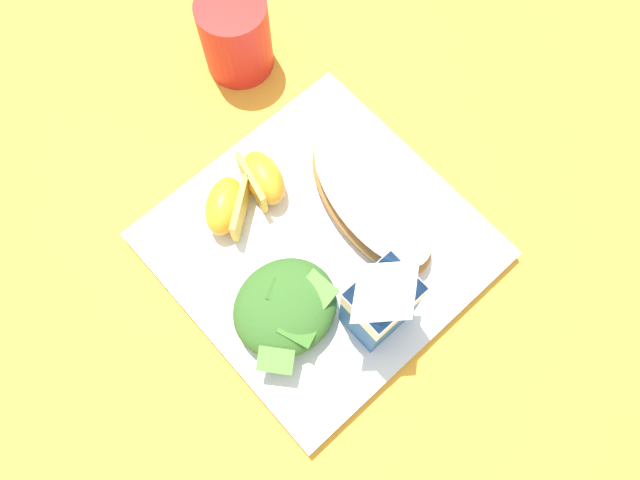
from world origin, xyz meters
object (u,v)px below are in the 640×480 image
white_plate (320,246)px  drinking_red_cup (236,36)px  milk_carton (382,301)px  orange_wedge_front (265,176)px  green_salad_pile (285,308)px  orange_wedge_middle (226,206)px  cheesy_pizza_bread (371,201)px

white_plate → drinking_red_cup: size_ratio=3.05×
milk_carton → orange_wedge_front: bearing=-93.8°
green_salad_pile → orange_wedge_front: bearing=-122.4°
orange_wedge_front → orange_wedge_middle: 0.05m
cheesy_pizza_bread → milk_carton: size_ratio=1.64×
milk_carton → orange_wedge_middle: size_ratio=1.58×
green_salad_pile → drinking_red_cup: drinking_red_cup is taller
drinking_red_cup → milk_carton: bearing=73.6°
white_plate → green_salad_pile: 0.08m
drinking_red_cup → cheesy_pizza_bread: bearing=84.7°
cheesy_pizza_bread → orange_wedge_front: size_ratio=2.70×
cheesy_pizza_bread → milk_carton: 0.12m
cheesy_pizza_bread → green_salad_pile: 0.13m
orange_wedge_front → drinking_red_cup: (-0.08, -0.14, 0.01)m
cheesy_pizza_bread → green_salad_pile: green_salad_pile is taller
drinking_red_cup → white_plate: bearing=69.7°
green_salad_pile → orange_wedge_middle: (-0.02, -0.11, -0.00)m
cheesy_pizza_bread → orange_wedge_front: 0.11m
cheesy_pizza_bread → white_plate: bearing=-5.5°
cheesy_pizza_bread → green_salad_pile: (0.13, 0.02, 0.00)m
green_salad_pile → milk_carton: 0.09m
green_salad_pile → orange_wedge_front: green_salad_pile is taller
milk_carton → drinking_red_cup: (-0.09, -0.31, -0.03)m
orange_wedge_middle → white_plate: bearing=118.9°
orange_wedge_front → green_salad_pile: bearing=57.6°
milk_carton → orange_wedge_middle: bearing=-78.0°
orange_wedge_middle → cheesy_pizza_bread: bearing=140.2°
white_plate → green_salad_pile: bearing=23.1°
green_salad_pile → orange_wedge_middle: bearing=-101.7°
white_plate → drinking_red_cup: drinking_red_cup is taller
cheesy_pizza_bread → drinking_red_cup: 0.23m
cheesy_pizza_bread → drinking_red_cup: (-0.02, -0.23, 0.01)m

